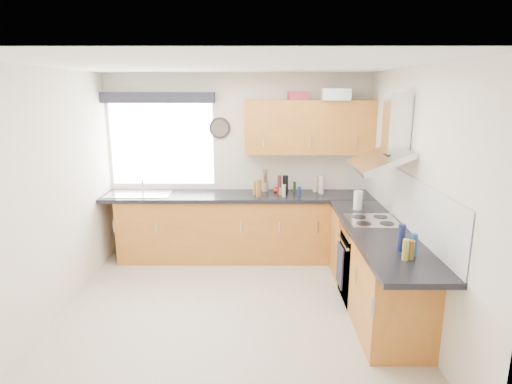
{
  "coord_description": "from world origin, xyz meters",
  "views": [
    {
      "loc": [
        0.27,
        -4.08,
        2.29
      ],
      "look_at": [
        0.25,
        0.85,
        1.1
      ],
      "focal_mm": 30.0,
      "sensor_mm": 36.0,
      "label": 1
    }
  ],
  "objects_px": {
    "extractor_hood": "(388,141)",
    "upper_cabinets": "(309,127)",
    "oven": "(370,264)",
    "washing_machine": "(194,231)"
  },
  "relations": [
    {
      "from": "extractor_hood",
      "to": "upper_cabinets",
      "type": "relative_size",
      "value": 0.46
    },
    {
      "from": "oven",
      "to": "washing_machine",
      "type": "distance_m",
      "value": 2.43
    },
    {
      "from": "extractor_hood",
      "to": "washing_machine",
      "type": "xyz_separation_m",
      "value": [
        -2.21,
        1.22,
        -1.39
      ]
    },
    {
      "from": "extractor_hood",
      "to": "upper_cabinets",
      "type": "distance_m",
      "value": 1.48
    },
    {
      "from": "extractor_hood",
      "to": "washing_machine",
      "type": "bearing_deg",
      "value": 151.05
    },
    {
      "from": "oven",
      "to": "extractor_hood",
      "type": "height_order",
      "value": "extractor_hood"
    },
    {
      "from": "upper_cabinets",
      "to": "washing_machine",
      "type": "distance_m",
      "value": 2.11
    },
    {
      "from": "washing_machine",
      "to": "upper_cabinets",
      "type": "bearing_deg",
      "value": 2.77
    },
    {
      "from": "extractor_hood",
      "to": "washing_machine",
      "type": "relative_size",
      "value": 1.02
    },
    {
      "from": "upper_cabinets",
      "to": "oven",
      "type": "bearing_deg",
      "value": -67.46
    }
  ]
}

